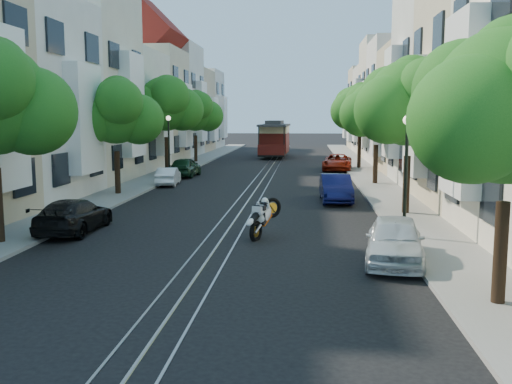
% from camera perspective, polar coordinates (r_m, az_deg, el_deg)
% --- Properties ---
extents(ground, '(200.00, 200.00, 0.00)m').
position_cam_1_polar(ground, '(44.03, 1.22, 2.05)').
color(ground, black).
rests_on(ground, ground).
extents(sidewalk_east, '(2.50, 80.00, 0.12)m').
position_cam_1_polar(sidewalk_east, '(44.15, 10.65, 2.02)').
color(sidewalk_east, gray).
rests_on(sidewalk_east, ground).
extents(sidewalk_west, '(2.50, 80.00, 0.12)m').
position_cam_1_polar(sidewalk_west, '(45.08, -8.02, 2.19)').
color(sidewalk_west, gray).
rests_on(sidewalk_west, ground).
extents(rail_left, '(0.06, 80.00, 0.02)m').
position_cam_1_polar(rail_left, '(44.07, 0.50, 2.07)').
color(rail_left, gray).
rests_on(rail_left, ground).
extents(rail_slot, '(0.06, 80.00, 0.02)m').
position_cam_1_polar(rail_slot, '(44.03, 1.22, 2.06)').
color(rail_slot, gray).
rests_on(rail_slot, ground).
extents(rail_right, '(0.06, 80.00, 0.02)m').
position_cam_1_polar(rail_right, '(44.00, 1.93, 2.06)').
color(rail_right, gray).
rests_on(rail_right, ground).
extents(lane_line, '(0.08, 80.00, 0.01)m').
position_cam_1_polar(lane_line, '(44.03, 1.22, 2.05)').
color(lane_line, tan).
rests_on(lane_line, ground).
extents(townhouses_east, '(7.75, 72.00, 12.00)m').
position_cam_1_polar(townhouses_east, '(44.57, 16.81, 8.47)').
color(townhouses_east, beige).
rests_on(townhouses_east, ground).
extents(townhouses_west, '(7.75, 72.00, 11.76)m').
position_cam_1_polar(townhouses_west, '(46.08, -13.83, 8.41)').
color(townhouses_west, silver).
rests_on(townhouses_west, ground).
extents(tree_e_a, '(4.72, 3.87, 6.27)m').
position_cam_1_polar(tree_e_a, '(13.44, 24.24, 7.57)').
color(tree_e_a, black).
rests_on(tree_e_a, ground).
extents(tree_e_b, '(4.93, 4.08, 6.68)m').
position_cam_1_polar(tree_e_b, '(25.10, 15.21, 8.44)').
color(tree_e_b, black).
rests_on(tree_e_b, ground).
extents(tree_e_c, '(4.84, 3.99, 6.52)m').
position_cam_1_polar(tree_e_c, '(35.98, 12.10, 7.98)').
color(tree_e_c, black).
rests_on(tree_e_c, ground).
extents(tree_e_d, '(5.01, 4.16, 6.85)m').
position_cam_1_polar(tree_e_d, '(46.91, 10.46, 8.22)').
color(tree_e_d, black).
rests_on(tree_e_d, ground).
extents(tree_w_b, '(4.72, 3.87, 6.27)m').
position_cam_1_polar(tree_w_b, '(31.35, -13.77, 7.65)').
color(tree_w_b, black).
rests_on(tree_w_b, ground).
extents(tree_w_c, '(5.13, 4.28, 7.09)m').
position_cam_1_polar(tree_w_c, '(41.93, -8.94, 8.62)').
color(tree_w_c, black).
rests_on(tree_w_c, ground).
extents(tree_w_d, '(4.84, 3.99, 6.52)m').
position_cam_1_polar(tree_w_d, '(52.67, -6.04, 7.93)').
color(tree_w_d, black).
rests_on(tree_w_d, ground).
extents(lamp_east, '(0.32, 0.32, 4.16)m').
position_cam_1_polar(lamp_east, '(20.07, 14.81, 3.33)').
color(lamp_east, black).
rests_on(lamp_east, ground).
extents(lamp_west, '(0.32, 0.32, 4.16)m').
position_cam_1_polar(lamp_west, '(38.86, -8.72, 5.43)').
color(lamp_west, black).
rests_on(lamp_west, ground).
extents(sportbike_rider, '(1.07, 1.81, 1.41)m').
position_cam_1_polar(sportbike_rider, '(19.98, 0.67, -2.35)').
color(sportbike_rider, black).
rests_on(sportbike_rider, ground).
extents(cable_car, '(3.03, 9.08, 3.47)m').
position_cam_1_polar(cable_car, '(59.68, 1.88, 5.48)').
color(cable_car, black).
rests_on(cable_car, ground).
extents(parked_car_e_near, '(2.15, 4.21, 1.37)m').
position_cam_1_polar(parked_car_e_near, '(17.05, 13.70, -4.69)').
color(parked_car_e_near, silver).
rests_on(parked_car_e_near, ground).
extents(parked_car_e_mid, '(1.57, 4.17, 1.36)m').
position_cam_1_polar(parked_car_e_mid, '(28.70, 7.99, 0.38)').
color(parked_car_e_mid, '#0D1045').
rests_on(parked_car_e_mid, ground).
extents(parked_car_e_far, '(2.61, 4.86, 1.30)m').
position_cam_1_polar(parked_car_e_far, '(45.32, 8.13, 2.96)').
color(parked_car_e_far, '#99200D').
rests_on(parked_car_e_far, ground).
extents(parked_car_w_near, '(1.75, 4.30, 1.25)m').
position_cam_1_polar(parked_car_w_near, '(22.01, -17.77, -2.26)').
color(parked_car_w_near, black).
rests_on(parked_car_w_near, ground).
extents(parked_car_w_mid, '(1.48, 3.44, 1.10)m').
position_cam_1_polar(parked_car_w_mid, '(35.74, -8.77, 1.57)').
color(parked_car_w_mid, white).
rests_on(parked_car_w_mid, ground).
extents(parked_car_w_far, '(1.80, 4.11, 1.38)m').
position_cam_1_polar(parked_car_w_far, '(40.58, -7.10, 2.50)').
color(parked_car_w_far, '#15351F').
rests_on(parked_car_w_far, ground).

